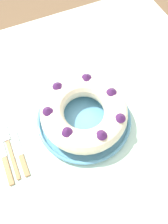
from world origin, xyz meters
TOP-DOWN VIEW (x-y plane):
  - ground_plane at (0.00, 0.00)m, footprint 8.00×8.00m
  - dining_table at (0.00, 0.00)m, footprint 1.23×1.23m
  - serving_dish at (0.02, 0.04)m, footprint 0.33×0.33m
  - bundt_cake at (0.02, 0.04)m, footprint 0.29×0.29m
  - fork at (-0.26, 0.05)m, footprint 0.02×0.19m
  - serving_knife at (-0.28, 0.02)m, footprint 0.02×0.22m
  - cake_knife at (-0.23, 0.00)m, footprint 0.02×0.17m
  - napkin at (0.28, 0.06)m, footprint 0.13×0.10m

SIDE VIEW (x-z plane):
  - ground_plane at x=0.00m, z-range 0.00..0.00m
  - dining_table at x=0.00m, z-range 0.29..1.02m
  - napkin at x=0.28m, z-range 0.74..0.74m
  - serving_knife at x=-0.28m, z-range 0.74..0.75m
  - fork at x=-0.26m, z-range 0.74..0.74m
  - cake_knife at x=-0.23m, z-range 0.74..0.75m
  - serving_dish at x=0.02m, z-range 0.74..0.76m
  - bundt_cake at x=0.02m, z-range 0.76..0.85m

